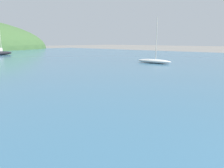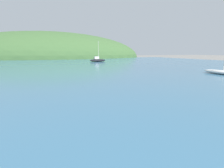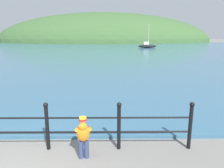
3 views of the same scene
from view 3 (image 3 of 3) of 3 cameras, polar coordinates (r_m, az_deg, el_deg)
water at (r=35.60m, az=-3.93°, el=8.71°), size 80.00×60.00×0.10m
far_hillside at (r=72.55m, az=-2.24°, el=10.96°), size 67.88×37.33×18.32m
iron_railing at (r=5.90m, az=-24.89°, el=-9.69°), size 8.85×0.12×1.21m
child_in_coat at (r=5.08m, az=-7.53°, el=-12.74°), size 0.40×0.39×1.00m
boat_white_sailboat at (r=41.91m, az=9.16°, el=9.84°), size 3.49×1.21×4.37m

